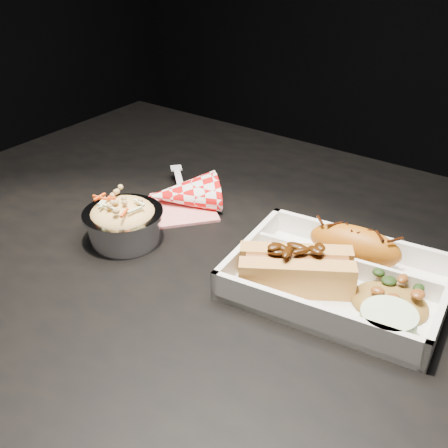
{
  "coord_description": "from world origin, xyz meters",
  "views": [
    {
      "loc": [
        0.32,
        -0.53,
        1.16
      ],
      "look_at": [
        -0.04,
        -0.04,
        0.81
      ],
      "focal_mm": 45.0,
      "sensor_mm": 36.0,
      "label": 1
    }
  ],
  "objects": [
    {
      "name": "food_tray",
      "position": [
        0.11,
        -0.0,
        0.76
      ],
      "size": [
        0.27,
        0.21,
        0.04
      ],
      "rotation": [
        0.0,
        0.0,
        0.11
      ],
      "color": "silver",
      "rests_on": "dining_table"
    },
    {
      "name": "hotdog",
      "position": [
        0.06,
        -0.03,
        0.78
      ],
      "size": [
        0.15,
        0.12,
        0.06
      ],
      "rotation": [
        0.0,
        0.0,
        0.55
      ],
      "color": "#D09247",
      "rests_on": "food_tray"
    },
    {
      "name": "fried_pastry",
      "position": [
        0.1,
        0.05,
        0.78
      ],
      "size": [
        0.12,
        0.06,
        0.05
      ],
      "primitive_type": "ellipsoid",
      "rotation": [
        0.0,
        0.0,
        0.11
      ],
      "color": "#AF5D11",
      "rests_on": "food_tray"
    },
    {
      "name": "cupcake_liner",
      "position": [
        0.19,
        -0.05,
        0.77
      ],
      "size": [
        0.06,
        0.06,
        0.03
      ],
      "primitive_type": "cylinder",
      "color": "beige",
      "rests_on": "food_tray"
    },
    {
      "name": "dining_table",
      "position": [
        0.0,
        0.0,
        0.66
      ],
      "size": [
        1.2,
        0.8,
        0.75
      ],
      "color": "black",
      "rests_on": "ground"
    },
    {
      "name": "fried_rice_mound",
      "position": [
        0.17,
        -0.01,
        0.77
      ],
      "size": [
        0.1,
        0.08,
        0.03
      ],
      "primitive_type": "ellipsoid",
      "rotation": [
        0.0,
        0.0,
        0.11
      ],
      "color": "olive",
      "rests_on": "food_tray"
    },
    {
      "name": "napkin_fork",
      "position": [
        -0.19,
        0.06,
        0.77
      ],
      "size": [
        0.16,
        0.16,
        0.1
      ],
      "rotation": [
        0.0,
        0.0,
        -0.77
      ],
      "color": "red",
      "rests_on": "dining_table"
    },
    {
      "name": "foil_coleslaw_cup",
      "position": [
        -0.18,
        -0.07,
        0.78
      ],
      "size": [
        0.11,
        0.11,
        0.07
      ],
      "color": "silver",
      "rests_on": "dining_table"
    }
  ]
}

